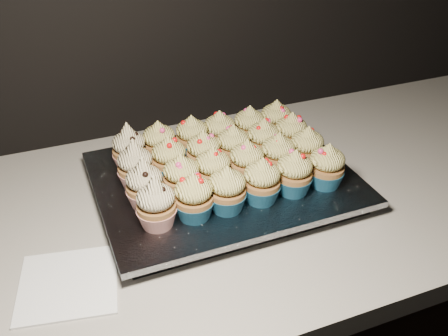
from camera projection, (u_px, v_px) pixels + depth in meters
name	position (u px, v px, depth m)	size (l,w,h in m)	color
worktop	(172.00, 218.00, 0.89)	(2.44, 0.64, 0.04)	beige
napkin	(68.00, 284.00, 0.72)	(0.14, 0.14, 0.00)	white
baking_tray	(224.00, 186.00, 0.92)	(0.42, 0.32, 0.02)	black
foil_lining	(224.00, 178.00, 0.91)	(0.45, 0.35, 0.01)	silver
cupcake_0	(156.00, 204.00, 0.77)	(0.06, 0.06, 0.10)	#A32116
cupcake_1	(194.00, 198.00, 0.78)	(0.06, 0.06, 0.08)	#195779
cupcake_2	(227.00, 190.00, 0.80)	(0.06, 0.06, 0.08)	#195779
cupcake_3	(262.00, 182.00, 0.82)	(0.06, 0.06, 0.08)	#195779
cupcake_4	(294.00, 173.00, 0.84)	(0.06, 0.06, 0.08)	#195779
cupcake_5	(327.00, 167.00, 0.86)	(0.06, 0.06, 0.08)	#195779
cupcake_6	(145.00, 185.00, 0.81)	(0.06, 0.06, 0.10)	#A32116
cupcake_7	(182.00, 178.00, 0.83)	(0.06, 0.06, 0.08)	#195779
cupcake_8	(213.00, 170.00, 0.85)	(0.06, 0.06, 0.08)	#195779
cupcake_9	(247.00, 162.00, 0.87)	(0.06, 0.06, 0.08)	#195779
cupcake_10	(278.00, 155.00, 0.89)	(0.06, 0.06, 0.08)	#195779
cupcake_11	(307.00, 149.00, 0.91)	(0.06, 0.06, 0.08)	#195779
cupcake_12	(135.00, 166.00, 0.86)	(0.06, 0.06, 0.10)	#A32116
cupcake_13	(169.00, 159.00, 0.88)	(0.06, 0.06, 0.08)	#195779
cupcake_14	(203.00, 153.00, 0.90)	(0.06, 0.06, 0.08)	#195779
cupcake_15	(233.00, 147.00, 0.92)	(0.06, 0.06, 0.08)	#195779
cupcake_16	(263.00, 140.00, 0.94)	(0.06, 0.06, 0.08)	#195779
cupcake_17	(291.00, 134.00, 0.96)	(0.06, 0.06, 0.08)	#195779
cupcake_18	(129.00, 149.00, 0.91)	(0.06, 0.06, 0.10)	#A32116
cupcake_19	(159.00, 143.00, 0.93)	(0.06, 0.06, 0.08)	#195779
cupcake_20	(192.00, 137.00, 0.95)	(0.06, 0.06, 0.08)	#195779
cupcake_21	(220.00, 132.00, 0.96)	(0.06, 0.06, 0.08)	#195779
cupcake_22	(249.00, 127.00, 0.98)	(0.06, 0.06, 0.08)	#195779
cupcake_23	(276.00, 121.00, 1.00)	(0.06, 0.06, 0.08)	#195779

